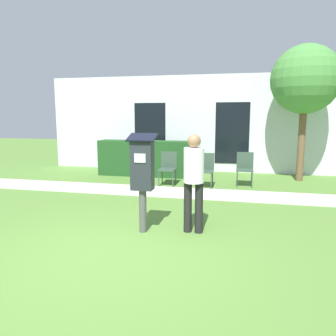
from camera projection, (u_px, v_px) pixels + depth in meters
ground_plane at (108, 254)px, 4.45m from camera, size 40.00×40.00×0.00m
sidewalk at (168, 192)px, 8.06m from camera, size 12.00×1.10×0.02m
building_facade at (191, 124)px, 11.11m from camera, size 10.00×0.26×3.20m
parking_meter at (142, 170)px, 5.16m from camera, size 0.44×0.31×1.59m
person_standing at (194, 176)px, 5.15m from camera, size 0.32×0.32×1.58m
outdoor_chair_left at (168, 166)px, 8.85m from camera, size 0.44×0.44×0.90m
outdoor_chair_middle at (205, 167)px, 8.56m from camera, size 0.44×0.44×0.90m
outdoor_chair_right at (245, 166)px, 8.74m from camera, size 0.44×0.44×0.90m
hedge_row at (146, 158)px, 10.23m from camera, size 2.98×0.60×1.10m
tree at (305, 80)px, 9.07m from camera, size 1.90×1.90×3.82m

